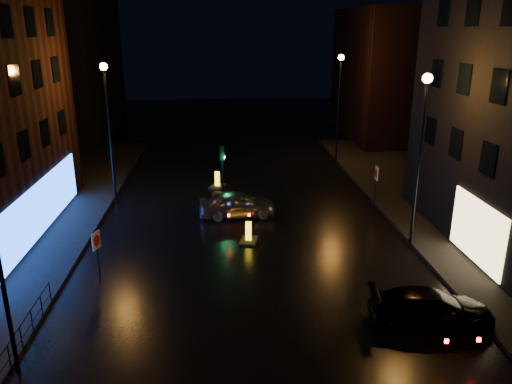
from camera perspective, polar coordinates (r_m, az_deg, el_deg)
ground at (r=18.73m, az=0.51°, el=-14.95°), size 120.00×120.00×0.00m
pavement_right at (r=29.93m, az=26.94°, el=-3.69°), size 12.00×44.00×0.15m
building_far_left at (r=52.79m, az=-20.99°, el=13.60°), size 8.00×16.00×14.00m
building_far_right at (r=50.51m, az=15.01°, el=12.86°), size 8.00×14.00×12.00m
street_lamp_lfar at (r=30.67m, az=-16.58°, el=8.73°), size 0.44×0.44×8.37m
street_lamp_rnear at (r=23.92m, az=18.37°, el=6.02°), size 0.44×0.44×8.37m
street_lamp_rfar at (r=38.98m, az=9.50°, el=11.13°), size 0.44×0.44×8.37m
traffic_signal at (r=31.18m, az=-3.81°, el=0.01°), size 1.40×2.40×3.45m
guard_railing at (r=18.68m, az=-25.33°, el=-14.35°), size 0.05×6.04×1.00m
silver_hatchback at (r=28.32m, az=-2.17°, el=-1.38°), size 4.42×2.08×1.46m
dark_sedan at (r=19.53m, az=19.39°, el=-12.38°), size 4.62×2.31×1.29m
bollard_near at (r=25.16m, az=-0.86°, el=-5.21°), size 1.05×1.36×1.06m
bollard_far at (r=33.73m, az=-4.43°, el=0.95°), size 1.23×1.46×1.08m
road_sign_left at (r=21.73m, az=-17.75°, el=-5.78°), size 0.24×0.54×2.30m
road_sign_right at (r=30.41m, az=13.58°, el=1.71°), size 0.11×0.60×2.47m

